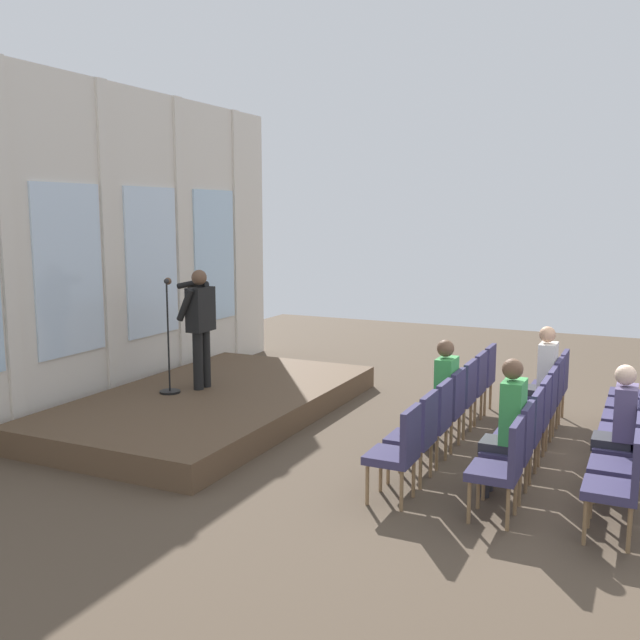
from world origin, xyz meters
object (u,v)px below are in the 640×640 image
(chair_r0_c4, at_px, (461,393))
(chair_r2_c6, at_px, (635,389))
(chair_r0_c0, at_px, (399,448))
(chair_r0_c2, at_px, (434,417))
(chair_r0_c3, at_px, (448,404))
(chair_r1_c1, at_px, (515,445))
(chair_r2_c2, at_px, (627,441))
(chair_r1_c4, at_px, (542,402))
(audience_r1_c1, at_px, (507,421))
(audience_r2_c2, at_px, (619,422))
(audience_r1_c5, at_px, (543,374))
(chair_r2_c0, at_px, (621,481))
(chair_r1_c2, at_px, (525,428))
(chair_r2_c1, at_px, (624,459))
(chair_r1_c0, at_px, (503,464))
(chair_r0_c6, at_px, (482,374))
(chair_r1_c5, at_px, (549,391))
(chair_r1_c3, at_px, (534,414))
(audience_r0_c3, at_px, (442,388))
(mic_stand, at_px, (169,369))
(speaker, at_px, (200,320))
(chair_r1_c6, at_px, (555,381))
(chair_r0_c1, at_px, (418,432))
(chair_r2_c3, at_px, (629,425))
(chair_r0_c5, at_px, (472,383))
(chair_r2_c4, at_px, (631,411))
(chair_r2_c5, at_px, (633,399))

(chair_r0_c4, height_order, chair_r2_c6, same)
(chair_r0_c0, distance_m, chair_r0_c2, 1.16)
(chair_r0_c3, height_order, chair_r1_c1, same)
(chair_r2_c2, bearing_deg, chair_r0_c4, 59.09)
(chair_r2_c2, bearing_deg, chair_r1_c4, 39.87)
(audience_r1_c1, bearing_deg, audience_r2_c2, -58.98)
(audience_r1_c5, relative_size, chair_r2_c0, 1.43)
(chair_r1_c2, distance_m, chair_r2_c1, 1.13)
(chair_r0_c3, bearing_deg, chair_r1_c0, -150.89)
(chair_r0_c6, height_order, chair_r1_c4, same)
(chair_r1_c5, bearing_deg, audience_r1_c1, 178.06)
(chair_r0_c3, bearing_deg, chair_r1_c3, -90.00)
(chair_r0_c0, xyz_separation_m, chair_r1_c1, (0.58, -0.97, 0.00))
(chair_r0_c2, xyz_separation_m, chair_r2_c2, (0.00, -1.94, 0.00))
(chair_r0_c3, xyz_separation_m, chair_r1_c2, (-0.58, -0.97, 0.00))
(audience_r0_c3, distance_m, chair_r2_c2, 2.11)
(chair_r1_c3, relative_size, chair_r2_c1, 1.00)
(mic_stand, height_order, audience_r0_c3, mic_stand)
(chair_r2_c0, xyz_separation_m, audience_r2_c2, (1.16, 0.08, 0.18))
(speaker, relative_size, chair_r1_c3, 1.76)
(chair_r1_c2, relative_size, chair_r1_c6, 1.00)
(chair_r1_c5, bearing_deg, chair_r0_c6, 59.09)
(chair_r0_c6, bearing_deg, chair_r2_c2, -140.13)
(chair_r0_c1, xyz_separation_m, audience_r1_c5, (2.32, -0.89, 0.21))
(chair_r0_c0, height_order, chair_r1_c1, same)
(chair_r2_c2, distance_m, chair_r2_c3, 0.58)
(chair_r0_c2, distance_m, chair_r0_c5, 1.74)
(chair_r2_c3, bearing_deg, audience_r1_c5, 42.11)
(chair_r2_c6, bearing_deg, chair_r0_c2, 140.13)
(chair_r1_c2, relative_size, chair_r1_c4, 1.00)
(chair_r1_c6, height_order, chair_r2_c3, same)
(chair_r1_c0, xyz_separation_m, audience_r1_c1, (0.58, 0.08, 0.23))
(chair_r0_c1, bearing_deg, speaker, 69.77)
(chair_r0_c4, bearing_deg, chair_r0_c1, 180.00)
(chair_r2_c4, bearing_deg, chair_r2_c3, 180.00)
(chair_r1_c0, bearing_deg, audience_r0_c3, 31.14)
(chair_r2_c5, bearing_deg, audience_r0_c3, 119.86)
(chair_r0_c5, bearing_deg, speaker, 105.92)
(mic_stand, distance_m, chair_r2_c1, 5.79)
(chair_r1_c4, bearing_deg, chair_r1_c2, 180.00)
(chair_r2_c3, relative_size, chair_r2_c5, 1.00)
(audience_r1_c5, bearing_deg, chair_r0_c5, 90.00)
(audience_r1_c1, distance_m, audience_r1_c5, 2.32)
(chair_r0_c1, distance_m, chair_r0_c3, 1.16)
(chair_r0_c3, height_order, chair_r0_c5, same)
(chair_r1_c2, bearing_deg, chair_r2_c1, -120.91)
(chair_r2_c0, relative_size, chair_r2_c1, 1.00)
(mic_stand, relative_size, chair_r1_c0, 1.65)
(chair_r1_c1, xyz_separation_m, audience_r2_c2, (0.58, -0.89, 0.18))
(chair_r1_c5, height_order, audience_r1_c5, audience_r1_c5)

